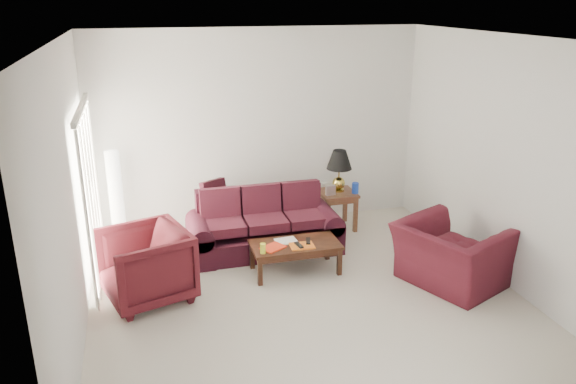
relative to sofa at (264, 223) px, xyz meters
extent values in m
plane|color=beige|center=(0.19, -1.40, -0.43)|extent=(5.00, 5.00, 0.00)
cube|color=silver|center=(-2.23, -0.10, 0.65)|extent=(0.10, 2.00, 2.16)
cube|color=black|center=(-0.59, 0.71, 0.25)|extent=(0.44, 0.36, 0.41)
cube|color=silver|center=(1.12, 0.43, 0.23)|extent=(0.15, 0.07, 0.15)
cylinder|color=#1A3EAE|center=(1.51, 0.41, 0.24)|extent=(0.12, 0.12, 0.16)
cube|color=silver|center=(1.14, 0.75, 0.24)|extent=(0.16, 0.18, 0.05)
imported|color=#3C0E13|center=(-1.63, -0.92, 0.01)|extent=(1.19, 1.17, 0.87)
imported|color=#3C0D16|center=(2.00, -1.53, -0.04)|extent=(1.43, 1.51, 0.77)
cube|color=red|center=(-0.07, -0.78, -0.02)|extent=(0.36, 0.33, 0.02)
cube|color=white|center=(0.15, -0.62, -0.02)|extent=(0.29, 0.22, 0.02)
cube|color=orange|center=(0.30, -0.82, -0.02)|extent=(0.31, 0.24, 0.02)
cube|color=black|center=(0.26, -0.83, 0.00)|extent=(0.08, 0.19, 0.02)
cube|color=black|center=(0.41, -0.74, 0.00)|extent=(0.10, 0.19, 0.02)
cylinder|color=yellow|center=(-0.22, -0.88, 0.03)|extent=(0.08, 0.08, 0.13)
camera|label=1|loc=(-1.58, -7.05, 2.97)|focal=35.00mm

